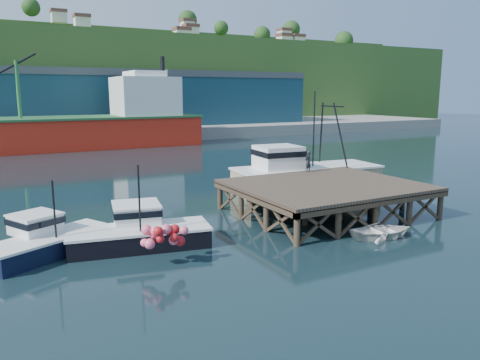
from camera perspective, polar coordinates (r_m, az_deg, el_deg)
ground at (r=29.62m, az=1.94°, el=-5.42°), size 300.00×300.00×0.00m
wharf at (r=32.09m, az=10.63°, el=-0.78°), size 12.00×10.00×2.62m
far_quay at (r=95.88m, az=-19.89°, el=5.72°), size 160.00×40.00×2.00m
warehouse_mid at (r=90.69m, az=-19.61°, el=8.98°), size 28.00×16.00×9.00m
warehouse_right at (r=99.96m, az=-2.16°, el=9.68°), size 30.00×16.00×9.00m
cargo_ship at (r=72.92m, az=-23.89°, el=5.91°), size 55.50×10.00×13.75m
hillside at (r=125.38m, az=-22.36°, el=11.16°), size 220.00×50.00×22.00m
boat_navy at (r=26.09m, az=-22.58°, el=-6.67°), size 6.71×4.91×3.97m
boat_black at (r=25.97m, az=-12.22°, el=-6.04°), size 7.83×6.50×4.60m
trawler at (r=39.14m, az=7.88°, el=1.00°), size 12.73×5.58×8.28m
dinghy at (r=28.11m, az=16.96°, el=-5.96°), size 4.18×3.35×0.77m
dockworker at (r=36.54m, az=8.29°, el=2.27°), size 0.68×0.54×1.63m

